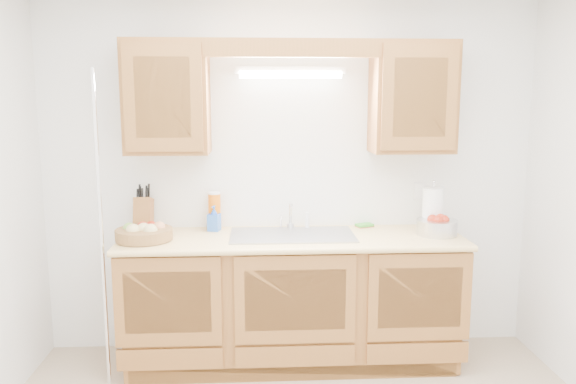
{
  "coord_description": "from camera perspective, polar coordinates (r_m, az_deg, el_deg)",
  "views": [
    {
      "loc": [
        -0.23,
        -2.5,
        1.81
      ],
      "look_at": [
        -0.05,
        0.85,
        1.26
      ],
      "focal_mm": 35.0,
      "sensor_mm": 36.0,
      "label": 1
    }
  ],
  "objects": [
    {
      "name": "room",
      "position": [
        2.57,
        2.12,
        -3.25
      ],
      "size": [
        3.52,
        3.5,
        2.5
      ],
      "color": "tan",
      "rests_on": "ground"
    },
    {
      "name": "base_cabinets",
      "position": [
        3.95,
        0.43,
        -10.95
      ],
      "size": [
        2.2,
        0.6,
        0.86
      ],
      "primitive_type": "cube",
      "color": "brown",
      "rests_on": "ground"
    },
    {
      "name": "countertop",
      "position": [
        3.81,
        0.45,
        -4.81
      ],
      "size": [
        2.3,
        0.63,
        0.04
      ],
      "primitive_type": "cube",
      "color": "#E4C577",
      "rests_on": "base_cabinets"
    },
    {
      "name": "upper_cabinet_left",
      "position": [
        3.88,
        -12.17,
        9.35
      ],
      "size": [
        0.55,
        0.33,
        0.75
      ],
      "primitive_type": "cube",
      "color": "brown",
      "rests_on": "room"
    },
    {
      "name": "upper_cabinet_right",
      "position": [
        3.98,
        12.52,
        9.34
      ],
      "size": [
        0.55,
        0.33,
        0.75
      ],
      "primitive_type": "cube",
      "color": "brown",
      "rests_on": "room"
    },
    {
      "name": "valance",
      "position": [
        3.71,
        0.47,
        14.44
      ],
      "size": [
        2.2,
        0.05,
        0.12
      ],
      "primitive_type": "cube",
      "color": "brown",
      "rests_on": "room"
    },
    {
      "name": "fluorescent_fixture",
      "position": [
        3.93,
        0.26,
        12.07
      ],
      "size": [
        0.76,
        0.08,
        0.08
      ],
      "color": "white",
      "rests_on": "room"
    },
    {
      "name": "sink",
      "position": [
        3.84,
        0.44,
        -5.48
      ],
      "size": [
        0.84,
        0.46,
        0.36
      ],
      "color": "#9E9EA3",
      "rests_on": "countertop"
    },
    {
      "name": "wire_shelf_pole",
      "position": [
        3.66,
        -18.45,
        -3.94
      ],
      "size": [
        0.03,
        0.03,
        2.0
      ],
      "primitive_type": "cylinder",
      "color": "silver",
      "rests_on": "ground"
    },
    {
      "name": "outlet_plate",
      "position": [
        4.21,
        13.2,
        0.08
      ],
      "size": [
        0.08,
        0.01,
        0.12
      ],
      "primitive_type": "cube",
      "color": "white",
      "rests_on": "room"
    },
    {
      "name": "fruit_basket",
      "position": [
        3.8,
        -14.41,
        -4.01
      ],
      "size": [
        0.49,
        0.49,
        0.12
      ],
      "rotation": [
        0.0,
        0.0,
        0.43
      ],
      "color": "olive",
      "rests_on": "countertop"
    },
    {
      "name": "knife_block",
      "position": [
        4.05,
        -14.46,
        -2.18
      ],
      "size": [
        0.12,
        0.2,
        0.34
      ],
      "rotation": [
        0.0,
        0.0,
        -0.01
      ],
      "color": "brown",
      "rests_on": "countertop"
    },
    {
      "name": "orange_canister",
      "position": [
        4.02,
        -7.47,
        -1.89
      ],
      "size": [
        0.11,
        0.11,
        0.26
      ],
      "rotation": [
        0.0,
        0.0,
        -0.37
      ],
      "color": "orange",
      "rests_on": "countertop"
    },
    {
      "name": "soap_bottle",
      "position": [
        3.97,
        -7.52,
        -2.66
      ],
      "size": [
        0.1,
        0.1,
        0.18
      ],
      "primitive_type": "imported",
      "rotation": [
        0.0,
        0.0,
        -0.27
      ],
      "color": "blue",
      "rests_on": "countertop"
    },
    {
      "name": "sponge",
      "position": [
        4.11,
        7.77,
        -3.39
      ],
      "size": [
        0.14,
        0.11,
        0.02
      ],
      "rotation": [
        0.0,
        0.0,
        0.38
      ],
      "color": "#CC333F",
      "rests_on": "countertop"
    },
    {
      "name": "paper_towel",
      "position": [
        4.03,
        14.49,
        -1.79
      ],
      "size": [
        0.18,
        0.18,
        0.36
      ],
      "rotation": [
        0.0,
        0.0,
        -0.18
      ],
      "color": "silver",
      "rests_on": "countertop"
    },
    {
      "name": "apple_bowl",
      "position": [
        3.96,
        14.9,
        -3.36
      ],
      "size": [
        0.34,
        0.34,
        0.14
      ],
      "rotation": [
        0.0,
        0.0,
        -0.32
      ],
      "color": "silver",
      "rests_on": "countertop"
    }
  ]
}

